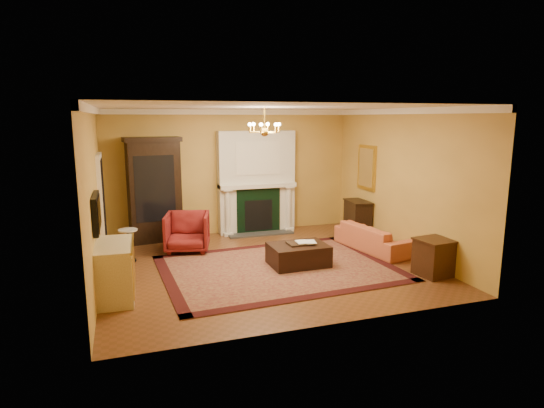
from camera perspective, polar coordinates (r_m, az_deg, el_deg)
name	(u,v)px	position (r m, az deg, el deg)	size (l,w,h in m)	color
floor	(265,265)	(8.90, -0.89, -7.70)	(6.00, 5.50, 0.02)	brown
ceiling	(264,107)	(8.44, -0.95, 12.14)	(6.00, 5.50, 0.02)	white
wall_back	(231,172)	(11.18, -5.18, 4.01)	(6.00, 0.02, 3.00)	gold
wall_front	(328,219)	(6.01, 7.00, -1.91)	(6.00, 0.02, 3.00)	gold
wall_left	(93,197)	(8.17, -21.50, 0.79)	(0.02, 5.50, 3.00)	gold
wall_right	(402,182)	(9.86, 16.03, 2.72)	(0.02, 5.50, 3.00)	gold
fireplace	(257,184)	(11.19, -1.94, 2.48)	(1.90, 0.70, 2.50)	silver
crown_molding	(250,111)	(9.35, -2.74, 11.57)	(6.00, 5.50, 0.12)	white
doorway	(102,205)	(9.92, -20.53, -0.16)	(0.08, 1.05, 2.10)	silver
tv_panel	(96,213)	(7.60, -21.17, -1.04)	(0.09, 0.95, 0.58)	black
gilt_mirror	(367,168)	(10.99, 11.78, 4.50)	(0.06, 0.76, 1.05)	gold
chandelier	(265,129)	(8.44, -0.95, 9.41)	(0.63, 0.55, 0.53)	gold
oriental_rug	(278,268)	(8.69, 0.74, -8.04)	(4.26, 3.20, 0.02)	#4D1018
china_cabinet	(154,192)	(10.69, -14.54, 1.45)	(1.14, 0.52, 2.28)	black
wingback_armchair	(187,230)	(9.83, -10.59, -3.24)	(0.89, 0.84, 0.92)	maroon
pedestal_table	(129,243)	(9.41, -17.56, -4.69)	(0.37, 0.37, 0.66)	black
commode	(115,271)	(7.65, -19.13, -7.91)	(0.56, 1.18, 0.88)	beige
coral_sofa	(374,233)	(10.00, 12.67, -3.62)	(1.89, 0.55, 0.74)	#C0603D
end_table	(434,258)	(8.74, 19.66, -6.42)	(0.55, 0.55, 0.64)	#34190E
console_table	(357,219)	(11.11, 10.67, -1.85)	(0.43, 0.74, 0.83)	black
leather_ottoman	(298,255)	(8.80, 3.31, -6.37)	(1.09, 0.79, 0.40)	black
ottoman_tray	(300,243)	(8.77, 3.49, -4.96)	(0.46, 0.35, 0.03)	black
book_a	(297,236)	(8.68, 3.14, -4.04)	(0.21, 0.03, 0.28)	gray
book_b	(305,236)	(8.72, 4.14, -3.97)	(0.21, 0.02, 0.29)	gray
topiary_left	(233,175)	(10.96, -4.87, 3.64)	(0.15, 0.15, 0.41)	tan
topiary_right	(283,172)	(11.32, 1.45, 4.01)	(0.17, 0.17, 0.45)	tan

